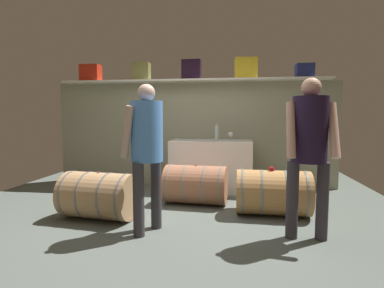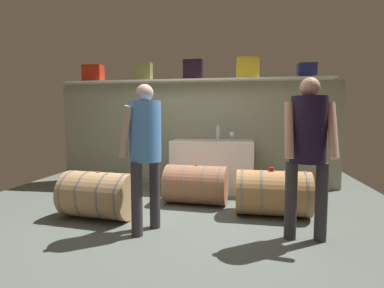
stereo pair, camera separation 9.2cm
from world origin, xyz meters
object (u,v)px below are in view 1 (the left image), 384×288
Objects in this scene: toolcase_yellow at (246,69)px; wine_barrel_far at (99,195)px; toolcase_red at (91,73)px; visitor_tasting at (309,142)px; toolcase_black at (192,70)px; wine_glass at (231,135)px; toolcase_olive at (141,72)px; winemaker_pouring at (146,142)px; work_cabinet at (211,165)px; wine_barrel_flank at (196,185)px; wine_barrel_near at (273,193)px; tasting_cup at (271,169)px; wine_bottle_clear at (217,133)px; toolcase_navy at (304,71)px.

toolcase_yellow is 0.39× the size of wine_barrel_far.
visitor_tasting is (3.49, -2.25, -1.08)m from toolcase_red.
toolcase_black reaches higher than wine_barrel_far.
toolcase_red is at bearing 175.43° from wine_glass.
toolcase_olive reaches higher than toolcase_red.
toolcase_yellow reaches higher than winemaker_pouring.
visitor_tasting is at bearing -59.61° from work_cabinet.
wine_barrel_near is at bearing -14.71° from wine_barrel_flank.
toolcase_olive reaches higher than tasting_cup.
toolcase_yellow is (1.91, 0.00, 0.02)m from toolcase_olive.
wine_barrel_far is at bearing -114.84° from toolcase_black.
work_cabinet reaches higher than wine_barrel_far.
toolcase_yellow is 1.81m from work_cabinet.
toolcase_red reaches higher than wine_barrel_flank.
wine_bottle_clear is at bearing -59.80° from visitor_tasting.
toolcase_olive is at bearing 1.30° from toolcase_red.
winemaker_pouring reaches higher than wine_barrel_far.
work_cabinet is 0.60m from wine_bottle_clear.
wine_barrel_near is (0.92, -1.23, -0.14)m from work_cabinet.
winemaker_pouring is (-0.56, -2.04, 0.57)m from work_cabinet.
visitor_tasting is at bearing -67.55° from wine_glass.
toolcase_navy is at bearing -4.33° from toolcase_yellow.
visitor_tasting is at bearing -31.49° from toolcase_red.
wine_glass reaches higher than wine_barrel_near.
toolcase_navy is 2.19m from tasting_cup.
toolcase_yellow is 2.79m from winemaker_pouring.
toolcase_yellow is 1.31× the size of toolcase_navy.
tasting_cup is at bearing -115.35° from toolcase_navy.
wine_barrel_far is 1.09m from winemaker_pouring.
toolcase_yellow is (0.96, 0.00, 0.00)m from toolcase_black.
visitor_tasting reaches higher than wine_barrel_far.
wine_glass is 2.21× the size of tasting_cup.
wine_barrel_flank is at bearing -25.96° from toolcase_red.
wine_glass is at bearing 5.81° from work_cabinet.
toolcase_red is at bearing 173.95° from work_cabinet.
toolcase_olive is 2.44m from wine_barrel_flank.
toolcase_navy is at bearing -18.62° from winemaker_pouring.
toolcase_black reaches higher than wine_barrel_near.
wine_bottle_clear is (-1.48, -0.37, -1.05)m from toolcase_navy.
tasting_cup is at bearing -69.22° from visitor_tasting.
toolcase_yellow is at bearing 0.61° from toolcase_black.
toolcase_black reaches higher than toolcase_red.
work_cabinet is 20.94× the size of tasting_cup.
toolcase_black is 1.75m from work_cabinet.
visitor_tasting is (1.07, -1.88, 0.02)m from wine_bottle_clear.
winemaker_pouring is (0.74, -0.36, 0.72)m from wine_barrel_far.
work_cabinet is 1.45× the size of wine_barrel_far.
toolcase_black is 5.26× the size of tasting_cup.
work_cabinet is 2.19m from winemaker_pouring.
wine_bottle_clear is 1.08m from wine_barrel_flank.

